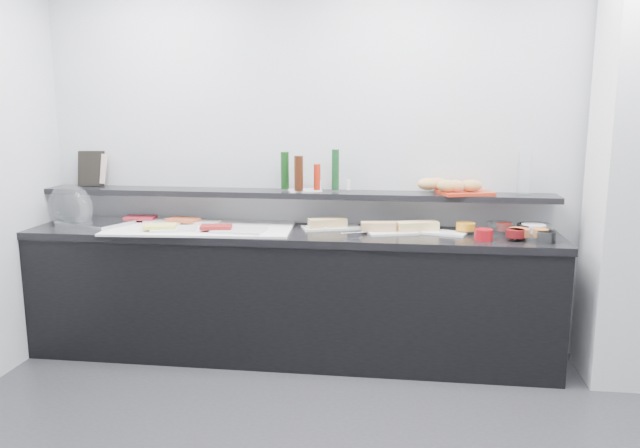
# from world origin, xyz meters

# --- Properties ---
(back_wall) EXTENTS (5.00, 0.02, 2.70)m
(back_wall) POSITION_xyz_m (0.00, 2.00, 1.35)
(back_wall) COLOR #B7B9BE
(back_wall) RESTS_ON ground
(column) EXTENTS (0.50, 0.50, 2.70)m
(column) POSITION_xyz_m (1.50, 1.65, 1.35)
(column) COLOR silver
(column) RESTS_ON ground
(buffet_cabinet) EXTENTS (3.60, 0.60, 0.85)m
(buffet_cabinet) POSITION_xyz_m (-0.70, 1.70, 0.42)
(buffet_cabinet) COLOR black
(buffet_cabinet) RESTS_ON ground
(counter_top) EXTENTS (3.62, 0.62, 0.05)m
(counter_top) POSITION_xyz_m (-0.70, 1.70, 0.88)
(counter_top) COLOR black
(counter_top) RESTS_ON buffet_cabinet
(wall_shelf) EXTENTS (3.60, 0.25, 0.04)m
(wall_shelf) POSITION_xyz_m (-0.70, 1.88, 1.13)
(wall_shelf) COLOR black
(wall_shelf) RESTS_ON back_wall
(cloche_base) EXTENTS (0.55, 0.47, 0.04)m
(cloche_base) POSITION_xyz_m (-2.08, 1.68, 0.92)
(cloche_base) COLOR #AEB1B5
(cloche_base) RESTS_ON counter_top
(cloche_dome) EXTENTS (0.45, 0.38, 0.34)m
(cloche_dome) POSITION_xyz_m (-2.28, 1.71, 1.03)
(cloche_dome) COLOR white
(cloche_dome) RESTS_ON cloche_base
(linen_runner) EXTENTS (1.29, 0.68, 0.01)m
(linen_runner) POSITION_xyz_m (-1.31, 1.68, 0.91)
(linen_runner) COLOR silver
(linen_runner) RESTS_ON counter_top
(platter_meat_a) EXTENTS (0.32, 0.26, 0.01)m
(platter_meat_a) POSITION_xyz_m (-1.60, 1.79, 0.92)
(platter_meat_a) COLOR silver
(platter_meat_a) RESTS_ON linen_runner
(food_meat_a) EXTENTS (0.23, 0.16, 0.02)m
(food_meat_a) POSITION_xyz_m (-1.81, 1.83, 0.94)
(food_meat_a) COLOR maroon
(food_meat_a) RESTS_ON platter_meat_a
(platter_salmon) EXTENTS (0.30, 0.24, 0.01)m
(platter_salmon) POSITION_xyz_m (-1.37, 1.82, 0.92)
(platter_salmon) COLOR silver
(platter_salmon) RESTS_ON linen_runner
(food_salmon) EXTENTS (0.25, 0.19, 0.02)m
(food_salmon) POSITION_xyz_m (-1.48, 1.79, 0.94)
(food_salmon) COLOR #C64F28
(food_salmon) RESTS_ON platter_salmon
(platter_cheese) EXTENTS (0.33, 0.27, 0.01)m
(platter_cheese) POSITION_xyz_m (-1.46, 1.55, 0.92)
(platter_cheese) COLOR white
(platter_cheese) RESTS_ON linen_runner
(food_cheese) EXTENTS (0.24, 0.18, 0.02)m
(food_cheese) POSITION_xyz_m (-1.55, 1.53, 0.94)
(food_cheese) COLOR #F1E95E
(food_cheese) RESTS_ON platter_cheese
(platter_meat_b) EXTENTS (0.35, 0.25, 0.01)m
(platter_meat_b) POSITION_xyz_m (-1.01, 1.56, 0.92)
(platter_meat_b) COLOR silver
(platter_meat_b) RESTS_ON linen_runner
(food_meat_b) EXTENTS (0.23, 0.17, 0.02)m
(food_meat_b) POSITION_xyz_m (-1.17, 1.56, 0.94)
(food_meat_b) COLOR maroon
(food_meat_b) RESTS_ON platter_meat_b
(sandwich_plate_left) EXTENTS (0.43, 0.29, 0.01)m
(sandwich_plate_left) POSITION_xyz_m (-0.42, 1.81, 0.91)
(sandwich_plate_left) COLOR white
(sandwich_plate_left) RESTS_ON counter_top
(sandwich_food_left) EXTENTS (0.28, 0.20, 0.06)m
(sandwich_food_left) POSITION_xyz_m (-0.44, 1.79, 0.94)
(sandwich_food_left) COLOR tan
(sandwich_food_left) RESTS_ON sandwich_plate_left
(tongs_left) EXTENTS (0.16, 0.04, 0.01)m
(tongs_left) POSITION_xyz_m (-0.52, 1.75, 0.92)
(tongs_left) COLOR #BABBC1
(tongs_left) RESTS_ON sandwich_plate_left
(sandwich_plate_mid) EXTENTS (0.35, 0.24, 0.01)m
(sandwich_plate_mid) POSITION_xyz_m (0.01, 1.68, 0.91)
(sandwich_plate_mid) COLOR silver
(sandwich_plate_mid) RESTS_ON counter_top
(sandwich_food_mid) EXTENTS (0.24, 0.12, 0.06)m
(sandwich_food_mid) POSITION_xyz_m (-0.09, 1.70, 0.94)
(sandwich_food_mid) COLOR tan
(sandwich_food_mid) RESTS_ON sandwich_plate_mid
(tongs_mid) EXTENTS (0.15, 0.07, 0.01)m
(tongs_mid) POSITION_xyz_m (-0.25, 1.59, 0.92)
(tongs_mid) COLOR silver
(tongs_mid) RESTS_ON sandwich_plate_mid
(sandwich_plate_right) EXTENTS (0.38, 0.25, 0.01)m
(sandwich_plate_right) POSITION_xyz_m (0.31, 1.74, 0.91)
(sandwich_plate_right) COLOR white
(sandwich_plate_right) RESTS_ON counter_top
(sandwich_food_right) EXTENTS (0.30, 0.20, 0.06)m
(sandwich_food_right) POSITION_xyz_m (0.17, 1.75, 0.94)
(sandwich_food_right) COLOR #DBBB73
(sandwich_food_right) RESTS_ON sandwich_plate_right
(tongs_right) EXTENTS (0.15, 0.07, 0.01)m
(tongs_right) POSITION_xyz_m (0.18, 1.71, 0.92)
(tongs_right) COLOR #ACAEB3
(tongs_right) RESTS_ON sandwich_plate_right
(bowl_glass_fruit) EXTENTS (0.23, 0.23, 0.07)m
(bowl_glass_fruit) POSITION_xyz_m (0.72, 1.82, 0.94)
(bowl_glass_fruit) COLOR white
(bowl_glass_fruit) RESTS_ON counter_top
(fill_glass_fruit) EXTENTS (0.16, 0.16, 0.05)m
(fill_glass_fruit) POSITION_xyz_m (0.49, 1.77, 0.95)
(fill_glass_fruit) COLOR orange
(fill_glass_fruit) RESTS_ON bowl_glass_fruit
(bowl_black_jam) EXTENTS (0.18, 0.18, 0.07)m
(bowl_black_jam) POSITION_xyz_m (0.89, 1.78, 0.94)
(bowl_black_jam) COLOR black
(bowl_black_jam) RESTS_ON counter_top
(fill_black_jam) EXTENTS (0.11, 0.11, 0.05)m
(fill_black_jam) POSITION_xyz_m (0.74, 1.79, 0.95)
(fill_black_jam) COLOR #5C110D
(fill_black_jam) RESTS_ON bowl_black_jam
(bowl_glass_cream) EXTENTS (0.25, 0.25, 0.07)m
(bowl_glass_cream) POSITION_xyz_m (0.94, 1.81, 0.94)
(bowl_glass_cream) COLOR white
(bowl_glass_cream) RESTS_ON counter_top
(fill_glass_cream) EXTENTS (0.20, 0.20, 0.05)m
(fill_glass_cream) POSITION_xyz_m (0.92, 1.77, 0.95)
(fill_glass_cream) COLOR silver
(fill_glass_cream) RESTS_ON bowl_glass_cream
(bowl_red_jam) EXTENTS (0.15, 0.15, 0.07)m
(bowl_red_jam) POSITION_xyz_m (0.58, 1.57, 0.94)
(bowl_red_jam) COLOR maroon
(bowl_red_jam) RESTS_ON counter_top
(fill_red_jam) EXTENTS (0.11, 0.11, 0.05)m
(fill_red_jam) POSITION_xyz_m (0.77, 1.58, 0.95)
(fill_red_jam) COLOR #5E0D0F
(fill_red_jam) RESTS_ON bowl_red_jam
(bowl_glass_salmon) EXTENTS (0.18, 0.18, 0.07)m
(bowl_glass_salmon) POSITION_xyz_m (0.92, 1.56, 0.94)
(bowl_glass_salmon) COLOR white
(bowl_glass_salmon) RESTS_ON counter_top
(fill_glass_salmon) EXTENTS (0.17, 0.17, 0.05)m
(fill_glass_salmon) POSITION_xyz_m (0.80, 1.62, 0.95)
(fill_glass_salmon) COLOR #CE6332
(fill_glass_salmon) RESTS_ON bowl_glass_salmon
(bowl_black_fruit) EXTENTS (0.14, 0.14, 0.07)m
(bowl_black_fruit) POSITION_xyz_m (0.96, 1.55, 0.94)
(bowl_black_fruit) COLOR black
(bowl_black_fruit) RESTS_ON counter_top
(fill_black_fruit) EXTENTS (0.11, 0.11, 0.05)m
(fill_black_fruit) POSITION_xyz_m (0.94, 1.61, 0.95)
(fill_black_fruit) COLOR orange
(fill_black_fruit) RESTS_ON bowl_black_fruit
(framed_print) EXTENTS (0.20, 0.10, 0.26)m
(framed_print) POSITION_xyz_m (-2.23, 1.95, 1.28)
(framed_print) COLOR black
(framed_print) RESTS_ON wall_shelf
(print_art) EXTENTS (0.18, 0.12, 0.22)m
(print_art) POSITION_xyz_m (-2.19, 1.97, 1.28)
(print_art) COLOR #D4A499
(print_art) RESTS_ON framed_print
(condiment_tray) EXTENTS (0.26, 0.21, 0.01)m
(condiment_tray) POSITION_xyz_m (-0.62, 1.88, 1.16)
(condiment_tray) COLOR white
(condiment_tray) RESTS_ON wall_shelf
(bottle_green_a) EXTENTS (0.07, 0.07, 0.26)m
(bottle_green_a) POSITION_xyz_m (-0.76, 1.89, 1.29)
(bottle_green_a) COLOR #0F3911
(bottle_green_a) RESTS_ON condiment_tray
(bottle_brown) EXTENTS (0.06, 0.06, 0.24)m
(bottle_brown) POSITION_xyz_m (-0.65, 1.81, 1.28)
(bottle_brown) COLOR #3B180A
(bottle_brown) RESTS_ON condiment_tray
(bottle_green_b) EXTENTS (0.06, 0.06, 0.28)m
(bottle_green_b) POSITION_xyz_m (-0.40, 1.90, 1.30)
(bottle_green_b) COLOR #113E19
(bottle_green_b) RESTS_ON condiment_tray
(bottle_hot) EXTENTS (0.06, 0.06, 0.18)m
(bottle_hot) POSITION_xyz_m (-0.53, 1.87, 1.25)
(bottle_hot) COLOR #B6200D
(bottle_hot) RESTS_ON condiment_tray
(shaker_salt) EXTENTS (0.03, 0.03, 0.07)m
(shaker_salt) POSITION_xyz_m (-0.51, 1.87, 1.20)
(shaker_salt) COLOR silver
(shaker_salt) RESTS_ON condiment_tray
(shaker_pepper) EXTENTS (0.04, 0.04, 0.07)m
(shaker_pepper) POSITION_xyz_m (-0.31, 1.90, 1.20)
(shaker_pepper) COLOR white
(shaker_pepper) RESTS_ON condiment_tray
(bread_tray) EXTENTS (0.40, 0.34, 0.02)m
(bread_tray) POSITION_xyz_m (0.48, 1.87, 1.16)
(bread_tray) COLOR red
(bread_tray) RESTS_ON wall_shelf
(bread_roll_nw) EXTENTS (0.14, 0.10, 0.08)m
(bread_roll_nw) POSITION_xyz_m (0.29, 1.94, 1.21)
(bread_roll_nw) COLOR #B18143
(bread_roll_nw) RESTS_ON bread_tray
(bread_roll_n) EXTENTS (0.14, 0.11, 0.08)m
(bread_roll_n) POSITION_xyz_m (0.31, 1.93, 1.21)
(bread_roll_n) COLOR #D1814F
(bread_roll_n) RESTS_ON bread_tray
(bread_roll_sw) EXTENTS (0.14, 0.09, 0.08)m
(bread_roll_sw) POSITION_xyz_m (0.36, 1.81, 1.21)
(bread_roll_sw) COLOR #BB8947
(bread_roll_sw) RESTS_ON bread_tray
(bread_roll_s) EXTENTS (0.14, 0.11, 0.08)m
(bread_roll_s) POSITION_xyz_m (0.41, 1.82, 1.21)
(bread_roll_s) COLOR #C2814A
(bread_roll_s) RESTS_ON bread_tray
(bread_roll_midw) EXTENTS (0.16, 0.13, 0.08)m
(bread_roll_midw) POSITION_xyz_m (0.23, 1.91, 1.21)
(bread_roll_midw) COLOR tan
(bread_roll_midw) RESTS_ON bread_tray
(bread_roll_mide) EXTENTS (0.17, 0.12, 0.08)m
(bread_roll_mide) POSITION_xyz_m (0.52, 1.85, 1.21)
(bread_roll_mide) COLOR #B48344
(bread_roll_mide) RESTS_ON bread_tray
(carafe) EXTENTS (0.13, 0.13, 0.30)m
(carafe) POSITION_xyz_m (0.87, 1.88, 1.30)
(carafe) COLOR white
(carafe) RESTS_ON wall_shelf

